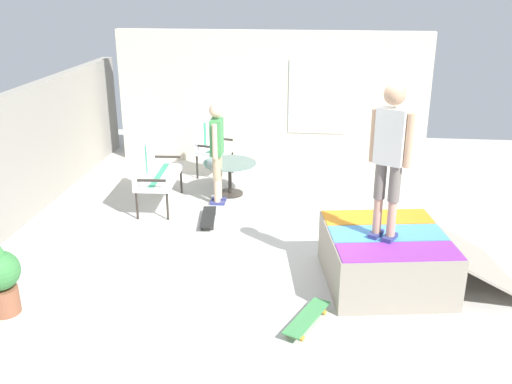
{
  "coord_description": "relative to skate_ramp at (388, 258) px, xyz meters",
  "views": [
    {
      "loc": [
        -7.22,
        -0.42,
        3.46
      ],
      "look_at": [
        0.13,
        0.39,
        0.7
      ],
      "focal_mm": 40.1,
      "sensor_mm": 36.0,
      "label": 1
    }
  ],
  "objects": [
    {
      "name": "back_wall_cinderblock",
      "position": [
        0.94,
        5.32,
        0.64
      ],
      "size": [
        9.0,
        0.2,
        1.94
      ],
      "color": "gray",
      "rests_on": "ground_plane"
    },
    {
      "name": "patio_bench",
      "position": [
        2.15,
        3.5,
        0.29
      ],
      "size": [
        1.28,
        0.62,
        1.02
      ],
      "color": "#2D2823",
      "rests_on": "ground_plane"
    },
    {
      "name": "person_skater",
      "position": [
        -0.15,
        0.1,
        1.38
      ],
      "size": [
        0.34,
        0.43,
        1.79
      ],
      "color": "navy",
      "rests_on": "skate_ramp"
    },
    {
      "name": "skate_ramp",
      "position": [
        0.0,
        0.0,
        0.0
      ],
      "size": [
        1.78,
        2.44,
        0.66
      ],
      "color": "gray",
      "rests_on": "ground_plane"
    },
    {
      "name": "skateboard_by_bench",
      "position": [
        1.56,
        2.49,
        -0.24
      ],
      "size": [
        0.82,
        0.3,
        0.1
      ],
      "color": "black",
      "rests_on": "ground_plane"
    },
    {
      "name": "skateboard_spare",
      "position": [
        -1.03,
        0.93,
        -0.24
      ],
      "size": [
        0.81,
        0.5,
        0.1
      ],
      "color": "#3F8C4C",
      "rests_on": "ground_plane"
    },
    {
      "name": "patio_table",
      "position": [
        2.78,
        2.35,
        0.08
      ],
      "size": [
        0.9,
        0.9,
        0.57
      ],
      "color": "#2D2823",
      "rests_on": "ground_plane"
    },
    {
      "name": "ground_plane",
      "position": [
        0.94,
        1.32,
        -0.38
      ],
      "size": [
        12.0,
        12.0,
        0.1
      ],
      "primitive_type": "cube",
      "color": "beige"
    },
    {
      "name": "house_facade",
      "position": [
        4.74,
        1.81,
        0.96
      ],
      "size": [
        0.23,
        6.0,
        2.57
      ],
      "color": "beige",
      "rests_on": "ground_plane"
    },
    {
      "name": "potted_plant",
      "position": [
        -1.15,
        4.25,
        0.14
      ],
      "size": [
        0.44,
        0.44,
        0.92
      ],
      "color": "brown",
      "rests_on": "ground_plane"
    },
    {
      "name": "patio_chair_near_house",
      "position": [
        3.76,
        2.88,
        0.28
      ],
      "size": [
        0.75,
        0.7,
        1.02
      ],
      "color": "#2D2823",
      "rests_on": "ground_plane"
    },
    {
      "name": "person_watching",
      "position": [
        2.38,
        2.48,
        0.63
      ],
      "size": [
        0.48,
        0.24,
        1.65
      ],
      "color": "navy",
      "rests_on": "ground_plane"
    }
  ]
}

